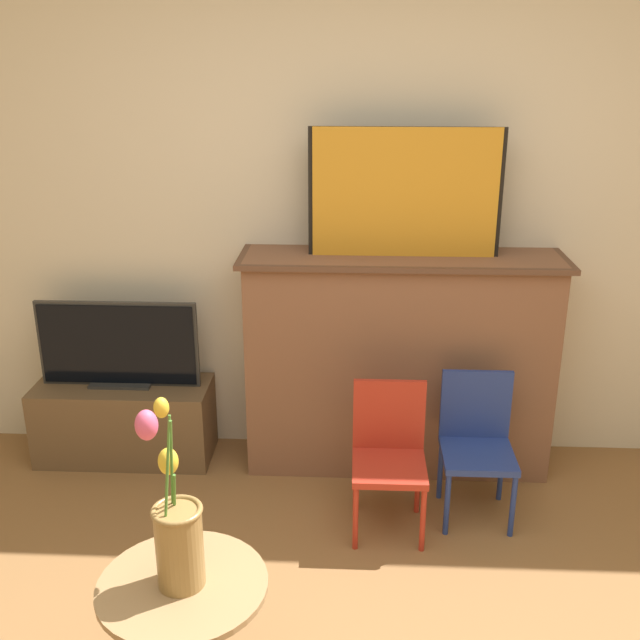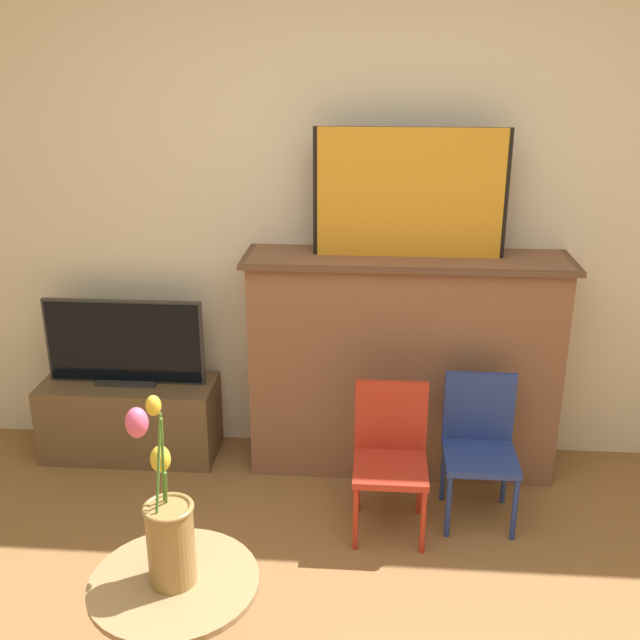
{
  "view_description": "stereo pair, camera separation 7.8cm",
  "coord_description": "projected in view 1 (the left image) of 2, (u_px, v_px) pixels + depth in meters",
  "views": [
    {
      "loc": [
        -0.01,
        -1.48,
        2.01
      ],
      "look_at": [
        -0.14,
        1.18,
        1.04
      ],
      "focal_mm": 42.0,
      "sensor_mm": 36.0,
      "label": 1
    },
    {
      "loc": [
        0.06,
        -1.48,
        2.01
      ],
      "look_at": [
        -0.14,
        1.18,
        1.04
      ],
      "focal_mm": 42.0,
      "sensor_mm": 36.0,
      "label": 2
    }
  ],
  "objects": [
    {
      "name": "tv_monitor",
      "position": [
        118.0,
        346.0,
        3.71
      ],
      "size": [
        0.8,
        0.12,
        0.44
      ],
      "color": "#2D2D2D",
      "rests_on": "tv_stand"
    },
    {
      "name": "chair_blue",
      "position": [
        477.0,
        438.0,
        3.34
      ],
      "size": [
        0.32,
        0.32,
        0.66
      ],
      "color": "navy",
      "rests_on": "ground"
    },
    {
      "name": "chair_red",
      "position": [
        389.0,
        449.0,
        3.25
      ],
      "size": [
        0.32,
        0.32,
        0.66
      ],
      "color": "#B22D1E",
      "rests_on": "ground"
    },
    {
      "name": "wall_back",
      "position": [
        359.0,
        192.0,
        3.61
      ],
      "size": [
        8.0,
        0.06,
        2.7
      ],
      "color": "beige",
      "rests_on": "ground"
    },
    {
      "name": "tv_stand",
      "position": [
        125.0,
        421.0,
        3.85
      ],
      "size": [
        0.88,
        0.35,
        0.4
      ],
      "color": "brown",
      "rests_on": "ground"
    },
    {
      "name": "painting",
      "position": [
        405.0,
        193.0,
        3.4
      ],
      "size": [
        0.88,
        0.03,
        0.59
      ],
      "color": "black",
      "rests_on": "fireplace_mantel"
    },
    {
      "name": "side_table",
      "position": [
        187.0,
        638.0,
        2.21
      ],
      "size": [
        0.49,
        0.49,
        0.57
      ],
      "color": "#99754C",
      "rests_on": "ground"
    },
    {
      "name": "fireplace_mantel",
      "position": [
        398.0,
        361.0,
        3.68
      ],
      "size": [
        1.53,
        0.4,
        1.09
      ],
      "color": "brown",
      "rests_on": "ground"
    },
    {
      "name": "vase_tulips",
      "position": [
        177.0,
        531.0,
        2.08
      ],
      "size": [
        0.15,
        0.18,
        0.58
      ],
      "color": "olive",
      "rests_on": "side_table"
    }
  ]
}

